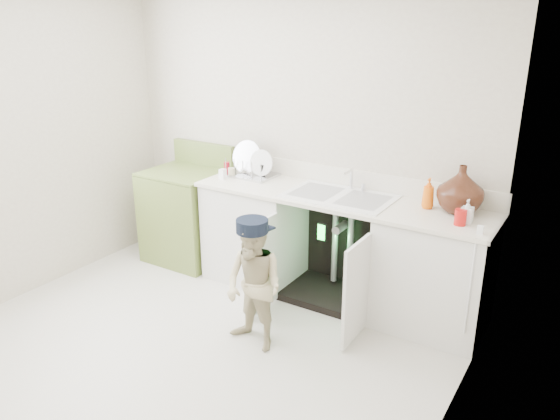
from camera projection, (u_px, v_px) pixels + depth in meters
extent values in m
plane|color=beige|center=(192.00, 347.00, 3.93)|extent=(3.50, 3.50, 0.00)
cube|color=beige|center=(299.00, 138.00, 4.70)|extent=(3.50, 2.50, 0.02)
cube|color=beige|center=(17.00, 147.00, 4.38)|extent=(2.50, 3.00, 0.02)
cube|color=beige|center=(455.00, 235.00, 2.63)|extent=(2.50, 3.00, 0.02)
cube|color=silver|center=(256.00, 232.00, 4.87)|extent=(0.80, 0.60, 0.86)
cube|color=silver|center=(433.00, 274.00, 4.07)|extent=(0.80, 0.60, 0.86)
cube|color=black|center=(351.00, 240.00, 4.68)|extent=(0.80, 0.06, 0.86)
cube|color=black|center=(335.00, 294.00, 4.60)|extent=(0.80, 0.60, 0.06)
cylinder|color=gray|center=(335.00, 243.00, 4.57)|extent=(0.05, 0.05, 0.70)
cylinder|color=gray|center=(350.00, 246.00, 4.50)|extent=(0.05, 0.05, 0.70)
cylinder|color=gray|center=(341.00, 228.00, 4.44)|extent=(0.07, 0.18, 0.07)
cube|color=silver|center=(263.00, 265.00, 4.28)|extent=(0.03, 0.40, 0.76)
cube|color=silver|center=(356.00, 291.00, 3.88)|extent=(0.02, 0.40, 0.76)
cube|color=white|center=(339.00, 198.00, 4.31)|extent=(2.44, 0.64, 0.03)
cube|color=white|center=(355.00, 179.00, 4.51)|extent=(2.44, 0.02, 0.15)
cube|color=white|center=(339.00, 197.00, 4.31)|extent=(0.85, 0.55, 0.02)
cube|color=gray|center=(316.00, 192.00, 4.41)|extent=(0.34, 0.40, 0.01)
cube|color=gray|center=(363.00, 200.00, 4.20)|extent=(0.34, 0.40, 0.01)
cylinder|color=silver|center=(351.00, 179.00, 4.45)|extent=(0.03, 0.03, 0.17)
cylinder|color=silver|center=(349.00, 172.00, 4.38)|extent=(0.02, 0.14, 0.02)
cylinder|color=silver|center=(364.00, 187.00, 4.42)|extent=(0.04, 0.04, 0.06)
cylinder|color=white|center=(470.00, 287.00, 3.61)|extent=(0.01, 0.01, 0.70)
cube|color=white|center=(480.00, 230.00, 3.56)|extent=(0.04, 0.02, 0.06)
cube|color=silver|center=(250.00, 174.00, 4.87)|extent=(0.47, 0.32, 0.02)
cylinder|color=silver|center=(247.00, 164.00, 4.88)|extent=(0.29, 0.11, 0.28)
cylinder|color=white|center=(261.00, 168.00, 4.79)|extent=(0.23, 0.06, 0.23)
cylinder|color=silver|center=(226.00, 165.00, 4.86)|extent=(0.01, 0.01, 0.14)
cylinder|color=silver|center=(234.00, 167.00, 4.81)|extent=(0.01, 0.01, 0.14)
cylinder|color=silver|center=(243.00, 168.00, 4.77)|extent=(0.01, 0.01, 0.14)
cylinder|color=silver|center=(252.00, 170.00, 4.72)|extent=(0.01, 0.01, 0.14)
cylinder|color=silver|center=(261.00, 171.00, 4.67)|extent=(0.01, 0.01, 0.14)
imported|color=#4B2615|center=(461.00, 189.00, 3.91)|extent=(0.33, 0.33, 0.35)
imported|color=orange|center=(428.00, 193.00, 4.01)|extent=(0.09, 0.09, 0.23)
imported|color=silver|center=(467.00, 211.00, 3.73)|extent=(0.08, 0.08, 0.17)
cylinder|color=red|center=(460.00, 217.00, 3.71)|extent=(0.08, 0.08, 0.11)
cylinder|color=#A80E1F|center=(227.00, 168.00, 4.94)|extent=(0.05, 0.05, 0.10)
cylinder|color=#C5BB90|center=(232.00, 172.00, 4.82)|extent=(0.06, 0.06, 0.08)
cylinder|color=black|center=(263.00, 171.00, 4.79)|extent=(0.04, 0.04, 0.12)
cube|color=white|center=(223.00, 174.00, 4.75)|extent=(0.05, 0.05, 0.09)
cube|color=olive|center=(187.00, 216.00, 5.24)|extent=(0.71, 0.65, 0.86)
cube|color=olive|center=(185.00, 172.00, 5.09)|extent=(0.71, 0.65, 0.02)
cube|color=olive|center=(204.00, 154.00, 5.28)|extent=(0.71, 0.06, 0.22)
cylinder|color=black|center=(159.00, 174.00, 5.05)|extent=(0.16, 0.16, 0.02)
cylinder|color=silver|center=(159.00, 173.00, 5.05)|extent=(0.19, 0.19, 0.01)
cylinder|color=black|center=(182.00, 166.00, 5.31)|extent=(0.16, 0.16, 0.02)
cylinder|color=silver|center=(182.00, 165.00, 5.30)|extent=(0.19, 0.19, 0.01)
cylinder|color=black|center=(188.00, 180.00, 4.88)|extent=(0.16, 0.16, 0.02)
cylinder|color=silver|center=(188.00, 178.00, 4.87)|extent=(0.19, 0.19, 0.01)
cylinder|color=black|center=(210.00, 171.00, 5.13)|extent=(0.16, 0.16, 0.02)
cylinder|color=silver|center=(210.00, 170.00, 5.13)|extent=(0.19, 0.19, 0.01)
imported|color=#C3BB8C|center=(254.00, 286.00, 3.79)|extent=(0.51, 0.43, 0.94)
cylinder|color=black|center=(253.00, 227.00, 3.64)|extent=(0.25, 0.25, 0.09)
cube|color=black|center=(263.00, 228.00, 3.73)|extent=(0.18, 0.12, 0.01)
cube|color=black|center=(322.00, 232.00, 4.08)|extent=(0.07, 0.01, 0.14)
cube|color=#26F23F|center=(321.00, 232.00, 4.08)|extent=(0.06, 0.00, 0.12)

